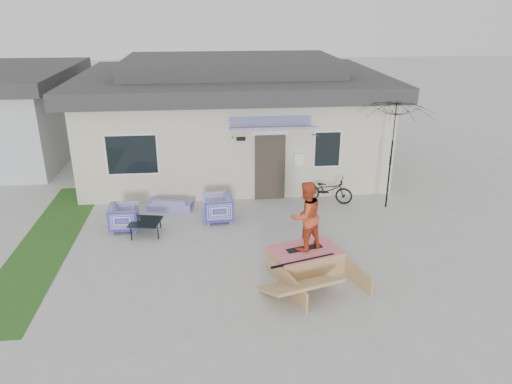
{
  "coord_description": "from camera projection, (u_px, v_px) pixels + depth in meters",
  "views": [
    {
      "loc": [
        -0.83,
        -9.81,
        5.92
      ],
      "look_at": [
        0.3,
        1.8,
        1.3
      ],
      "focal_mm": 33.97,
      "sensor_mm": 36.0,
      "label": 1
    }
  ],
  "objects": [
    {
      "name": "house",
      "position": [
        232.0,
        115.0,
        18.01
      ],
      "size": [
        10.8,
        8.49,
        4.1
      ],
      "color": "beige",
      "rests_on": "ground"
    },
    {
      "name": "armchair_left",
      "position": [
        124.0,
        216.0,
        13.33
      ],
      "size": [
        0.74,
        0.78,
        0.79
      ],
      "primitive_type": "imported",
      "rotation": [
        0.0,
        0.0,
        1.59
      ],
      "color": "#242895",
      "rests_on": "ground"
    },
    {
      "name": "bicycle",
      "position": [
        328.0,
        187.0,
        15.11
      ],
      "size": [
        1.66,
        1.14,
        1.0
      ],
      "primitive_type": "imported",
      "rotation": [
        0.0,
        0.0,
        1.15
      ],
      "color": "black",
      "rests_on": "ground"
    },
    {
      "name": "skate_ramp",
      "position": [
        305.0,
        260.0,
        11.35
      ],
      "size": [
        2.11,
        2.46,
        0.52
      ],
      "primitive_type": null,
      "rotation": [
        0.0,
        0.0,
        0.3
      ],
      "color": "tan",
      "rests_on": "ground"
    },
    {
      "name": "grass_strip",
      "position": [
        47.0,
        243.0,
        12.71
      ],
      "size": [
        1.4,
        8.0,
        0.01
      ],
      "primitive_type": "cube",
      "color": "#214E19",
      "rests_on": "ground"
    },
    {
      "name": "coffee_table",
      "position": [
        146.0,
        227.0,
        13.12
      ],
      "size": [
        0.92,
        0.92,
        0.39
      ],
      "primitive_type": "cube",
      "rotation": [
        0.0,
        0.0,
        -0.19
      ],
      "color": "black",
      "rests_on": "ground"
    },
    {
      "name": "skater",
      "position": [
        306.0,
        215.0,
        10.98
      ],
      "size": [
        1.0,
        0.93,
        1.65
      ],
      "primitive_type": "imported",
      "rotation": [
        0.0,
        0.0,
        3.63
      ],
      "color": "#C74826",
      "rests_on": "skateboard"
    },
    {
      "name": "skateboard",
      "position": [
        304.0,
        248.0,
        11.29
      ],
      "size": [
        0.9,
        0.44,
        0.05
      ],
      "primitive_type": "cube",
      "rotation": [
        0.0,
        0.0,
        0.27
      ],
      "color": "black",
      "rests_on": "skate_ramp"
    },
    {
      "name": "loveseat",
      "position": [
        171.0,
        202.0,
        14.63
      ],
      "size": [
        1.39,
        0.67,
        0.52
      ],
      "primitive_type": "imported",
      "rotation": [
        0.0,
        0.0,
        2.92
      ],
      "color": "#242895",
      "rests_on": "ground"
    },
    {
      "name": "ground",
      "position": [
        251.0,
        272.0,
        11.33
      ],
      "size": [
        90.0,
        90.0,
        0.0
      ],
      "primitive_type": "plane",
      "color": "#A4A4A1",
      "rests_on": "ground"
    },
    {
      "name": "armchair_right",
      "position": [
        217.0,
        207.0,
        13.87
      ],
      "size": [
        0.83,
        0.87,
        0.85
      ],
      "primitive_type": "imported",
      "rotation": [
        0.0,
        0.0,
        -1.5
      ],
      "color": "#242895",
      "rests_on": "ground"
    },
    {
      "name": "patio_umbrella",
      "position": [
        391.0,
        152.0,
        14.29
      ],
      "size": [
        2.82,
        2.73,
        2.2
      ],
      "color": "black",
      "rests_on": "ground"
    }
  ]
}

